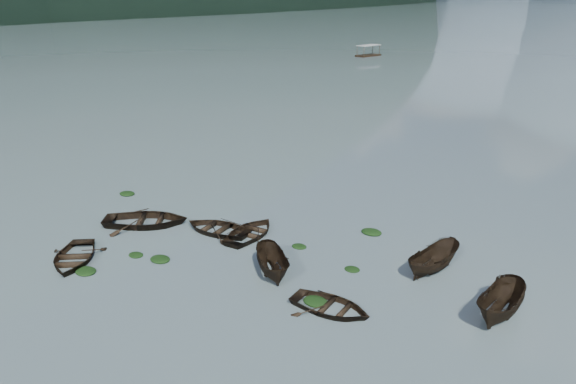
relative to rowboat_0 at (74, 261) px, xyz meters
The scene contains 19 objects.
ground_plane 6.01m from the rowboat_0, ahead, with size 2400.00×2400.00×0.00m, color slate.
left_ridge_far 535.53m from the rowboat_0, 152.28° to the left, with size 560.00×1400.00×380.00m, color black.
rowboat_0 is the anchor object (origin of this frame).
rowboat_1 5.60m from the rowboat_0, 98.15° to the left, with size 3.66×5.12×1.06m, color black.
rowboat_2 10.79m from the rowboat_0, 29.27° to the left, with size 1.45×3.87×1.49m, color black.
rowboat_3 9.82m from the rowboat_0, 56.58° to the left, with size 2.95×4.13×0.86m, color black.
rowboat_4 14.23m from the rowboat_0, 16.83° to the left, with size 2.74×3.84×0.79m, color black.
rowboat_5 21.53m from the rowboat_0, 22.49° to the left, with size 1.56×4.14×1.60m, color black.
rowboat_7 8.21m from the rowboat_0, 65.09° to the left, with size 3.01×4.22×0.87m, color black.
rowboat_8 18.94m from the rowboat_0, 33.83° to the left, with size 1.46×3.89×1.50m, color black.
weed_clump_0 1.65m from the rowboat_0, 12.84° to the right, with size 1.18×0.96×0.26m, color black.
weed_clump_1 3.22m from the rowboat_0, 48.85° to the left, with size 0.88×0.71×0.19m, color black.
weed_clump_2 4.59m from the rowboat_0, 38.20° to the left, with size 1.17×0.94×0.25m, color black.
weed_clump_3 14.80m from the rowboat_0, 33.08° to the left, with size 0.84×0.71×0.19m, color black.
weed_clump_4 13.41m from the rowboat_0, 18.56° to the left, with size 1.23×0.98×0.26m, color black.
weed_clump_5 10.34m from the rowboat_0, 126.58° to the left, with size 1.17×0.94×0.25m, color black.
weed_clump_6 12.20m from the rowboat_0, 45.16° to the left, with size 0.88×0.74×0.18m, color black.
weed_clump_7 16.82m from the rowboat_0, 49.42° to the left, with size 1.26×1.01×0.28m, color black.
pontoon_left 101.17m from the rowboat_0, 110.38° to the left, with size 2.44×5.85×2.24m, color black, non-canonical shape.
Camera 1 is at (19.35, -13.76, 13.68)m, focal length 35.00 mm.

